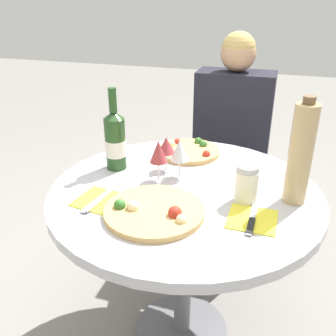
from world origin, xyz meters
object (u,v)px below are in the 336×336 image
at_px(dining_table, 184,214).
at_px(pizza_large, 154,211).
at_px(wine_bottle, 115,140).
at_px(chair_behind_diner, 231,165).
at_px(seated_diner, 228,162).
at_px(tall_carafe, 301,154).

bearing_deg(dining_table, pizza_large, -104.39).
distance_m(pizza_large, wine_bottle, 0.40).
distance_m(chair_behind_diner, wine_bottle, 0.93).
distance_m(seated_diner, tall_carafe, 0.84).
height_order(seated_diner, wine_bottle, seated_diner).
bearing_deg(seated_diner, tall_carafe, 114.93).
xyz_separation_m(dining_table, wine_bottle, (-0.31, 0.09, 0.23)).
relative_size(wine_bottle, tall_carafe, 0.90).
bearing_deg(pizza_large, seated_diner, 83.46).
relative_size(seated_diner, wine_bottle, 3.68).
xyz_separation_m(pizza_large, wine_bottle, (-0.26, 0.29, 0.11)).
relative_size(dining_table, pizza_large, 3.03).
height_order(dining_table, tall_carafe, tall_carafe).
xyz_separation_m(chair_behind_diner, pizza_large, (-0.10, -1.05, 0.29)).
relative_size(dining_table, seated_diner, 0.82).
bearing_deg(chair_behind_diner, pizza_large, 84.32).
xyz_separation_m(dining_table, chair_behind_diner, (0.05, 0.85, -0.17)).
relative_size(seated_diner, tall_carafe, 3.30).
relative_size(chair_behind_diner, tall_carafe, 2.44).
bearing_deg(pizza_large, chair_behind_diner, 84.32).
xyz_separation_m(seated_diner, wine_bottle, (-0.36, -0.62, 0.31)).
height_order(chair_behind_diner, wine_bottle, wine_bottle).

